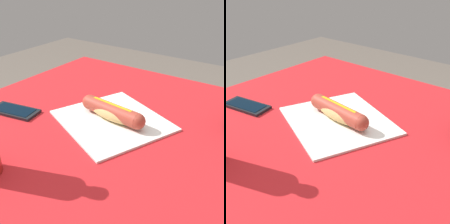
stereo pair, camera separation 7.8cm
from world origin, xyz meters
TOP-DOWN VIEW (x-y plane):
  - dining_table at (0.00, 0.00)m, footprint 0.96×0.96m
  - paper_wrapper at (-0.02, 0.05)m, footprint 0.37×0.35m
  - hot_dog at (-0.02, 0.05)m, footprint 0.22×0.07m
  - cell_phone at (-0.29, -0.07)m, footprint 0.16×0.09m

SIDE VIEW (x-z plane):
  - dining_table at x=0.00m, z-range 0.23..0.97m
  - paper_wrapper at x=-0.02m, z-range 0.74..0.75m
  - cell_phone at x=-0.29m, z-range 0.74..0.75m
  - hot_dog at x=-0.02m, z-range 0.75..0.80m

